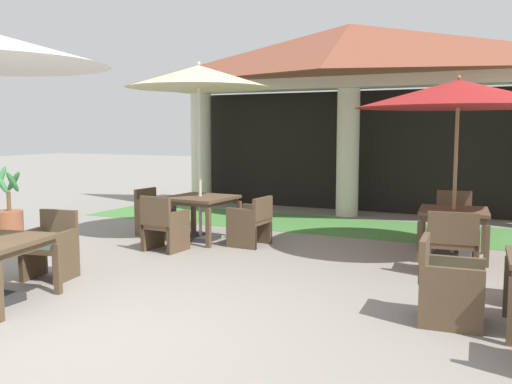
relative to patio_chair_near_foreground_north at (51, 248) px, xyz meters
The scene contains 15 objects.
ground_plane 2.38m from the patio_chair_near_foreground_north, 39.08° to the right, with size 60.00×60.00×0.00m, color gray.
background_pavilion 7.54m from the patio_chair_near_foreground_north, 74.98° to the left, with size 8.57×2.64×4.08m.
lawn_strip 5.63m from the patio_chair_near_foreground_north, 71.08° to the left, with size 10.37×2.14×0.01m, color #47843D.
patio_chair_near_foreground_north is the anchor object (origin of this frame).
patio_table_mid_left 2.99m from the patio_chair_near_foreground_north, 82.73° to the left, with size 1.08×1.08×0.74m.
patio_umbrella_mid_left 3.77m from the patio_chair_near_foreground_north, 82.73° to the left, with size 2.38×2.38×2.98m.
patio_chair_mid_left_east 3.21m from the patio_chair_near_foreground_north, 64.85° to the left, with size 0.56×0.62×0.80m.
patio_chair_mid_left_west 3.07m from the patio_chair_near_foreground_north, 101.43° to the left, with size 0.53×0.59×0.82m.
patio_chair_mid_left_south 1.99m from the patio_chair_near_foreground_north, 80.56° to the left, with size 0.59×0.55×0.86m.
patio_chair_mid_right_west 4.72m from the patio_chair_near_foreground_north, ahead, with size 0.63×0.61×0.83m.
patio_table_far_back 5.56m from the patio_chair_near_foreground_north, 37.60° to the left, with size 1.05×1.05×0.72m.
patio_umbrella_far_back 5.89m from the patio_chair_near_foreground_north, 37.60° to the left, with size 2.90×2.90×2.62m.
patio_chair_far_back_north 6.15m from the patio_chair_near_foreground_north, 45.89° to the left, with size 0.62×0.59×0.86m.
patio_chair_far_back_south 5.09m from the patio_chair_near_foreground_north, 27.54° to the left, with size 0.68×0.59×0.85m.
potted_palm_left_edge 3.56m from the patio_chair_near_foreground_north, 147.10° to the left, with size 0.47×0.47×1.24m.
Camera 1 is at (3.52, -3.65, 1.87)m, focal length 39.62 mm.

